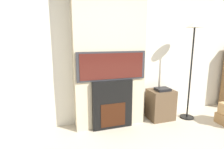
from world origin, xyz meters
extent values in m
cube|color=silver|center=(0.00, 2.03, 1.35)|extent=(6.00, 0.06, 2.70)
cube|color=beige|center=(0.00, 1.84, 1.35)|extent=(1.24, 0.32, 2.70)
cube|color=black|center=(0.00, 1.68, 0.43)|extent=(0.71, 0.14, 0.86)
cube|color=#33160A|center=(0.00, 1.61, 0.26)|extent=(0.44, 0.01, 0.41)
cube|color=#2D2D33|center=(0.00, 1.68, 1.11)|extent=(1.19, 0.06, 0.49)
cube|color=#471914|center=(0.00, 1.65, 1.11)|extent=(1.09, 0.01, 0.43)
cylinder|color=black|center=(1.55, 1.60, 0.01)|extent=(0.26, 0.26, 0.03)
cylinder|color=black|center=(1.55, 1.60, 0.89)|extent=(0.03, 0.03, 1.73)
cone|color=silver|center=(1.55, 1.60, 1.81)|extent=(0.30, 0.30, 0.10)
cube|color=brown|center=(1.02, 1.73, 0.29)|extent=(0.48, 0.38, 0.59)
cube|color=black|center=(1.02, 1.70, 0.61)|extent=(0.26, 0.21, 0.05)
camera|label=1|loc=(-0.87, -1.08, 1.53)|focal=28.00mm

